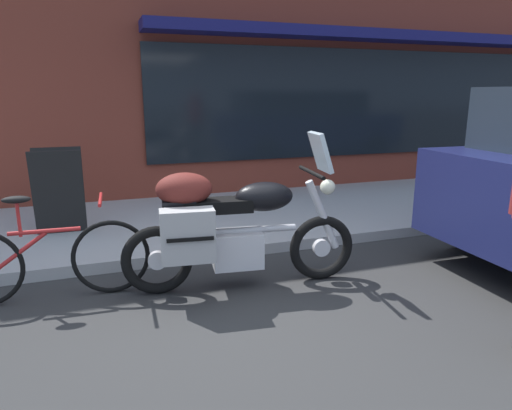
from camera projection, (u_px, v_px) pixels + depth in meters
The scene contains 4 objects.
ground_plane at pixel (251, 321), 3.54m from camera, with size 80.00×80.00×0.00m, color #2E2E2E.
touring_motorcycle at pixel (228, 225), 4.00m from camera, with size 2.12×0.63×1.39m.
parked_bicycle at pixel (47, 259), 3.83m from camera, with size 1.67×0.48×0.92m.
sandwich_board_sign at pixel (59, 191), 5.31m from camera, with size 0.55×0.42×0.98m.
Camera 1 is at (-1.04, -3.06, 1.72)m, focal length 32.13 mm.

